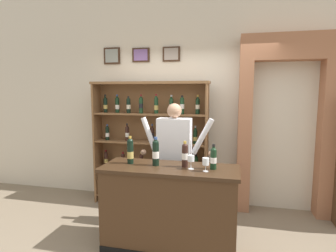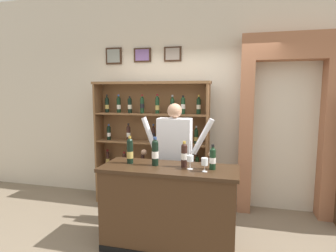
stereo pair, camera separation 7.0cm
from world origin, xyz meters
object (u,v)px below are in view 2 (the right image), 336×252
object	(u,v)px
tasting_bottle_rosso	(130,151)
tasting_bottle_vin_santo	(184,154)
tasting_bottle_bianco	(155,152)
wine_glass_center	(190,159)
wine_glass_right	(205,162)
tasting_counter	(169,208)
tasting_bottle_brunello	(213,158)
shopkeeper	(175,151)
wine_shelf	(152,141)

from	to	relation	value
tasting_bottle_rosso	tasting_bottle_vin_santo	bearing A→B (deg)	-0.23
tasting_bottle_bianco	wine_glass_center	distance (m)	0.43
tasting_bottle_vin_santo	wine_glass_right	size ratio (longest dim) A/B	1.98
tasting_counter	tasting_bottle_vin_santo	size ratio (longest dim) A/B	5.24
tasting_bottle_bianco	tasting_bottle_brunello	distance (m)	0.66
tasting_bottle_brunello	wine_glass_right	bearing A→B (deg)	-123.26
shopkeeper	tasting_bottle_brunello	distance (m)	0.76
shopkeeper	wine_glass_center	distance (m)	0.66
shopkeeper	tasting_bottle_vin_santo	distance (m)	0.56
tasting_bottle_vin_santo	wine_shelf	bearing A→B (deg)	123.19
tasting_counter	tasting_bottle_bianco	distance (m)	0.67
tasting_counter	tasting_bottle_vin_santo	xyz separation A→B (m)	(0.17, 0.04, 0.64)
wine_glass_center	tasting_counter	bearing A→B (deg)	172.24
tasting_counter	tasting_bottle_brunello	world-z (taller)	tasting_bottle_brunello
tasting_counter	tasting_bottle_rosso	distance (m)	0.81
tasting_bottle_vin_santo	tasting_bottle_brunello	distance (m)	0.32
tasting_bottle_brunello	wine_glass_right	size ratio (longest dim) A/B	1.88
tasting_bottle_rosso	tasting_bottle_brunello	size ratio (longest dim) A/B	1.17
tasting_bottle_brunello	wine_glass_right	distance (m)	0.14
shopkeeper	wine_glass_center	size ratio (longest dim) A/B	10.71
tasting_bottle_rosso	tasting_bottle_brunello	xyz separation A→B (m)	(0.98, -0.02, -0.02)
tasting_bottle_brunello	wine_glass_right	xyz separation A→B (m)	(-0.07, -0.11, -0.03)
tasting_bottle_rosso	tasting_bottle_brunello	world-z (taller)	tasting_bottle_rosso
wine_shelf	tasting_bottle_brunello	distance (m)	1.60
tasting_counter	shopkeeper	world-z (taller)	shopkeeper
tasting_counter	shopkeeper	xyz separation A→B (m)	(-0.06, 0.55, 0.55)
wine_glass_center	shopkeeper	bearing A→B (deg)	118.01
shopkeeper	wine_shelf	bearing A→B (deg)	129.12
wine_shelf	wine_glass_right	xyz separation A→B (m)	(1.01, -1.29, 0.05)
tasting_bottle_brunello	wine_glass_center	bearing A→B (deg)	-166.68
tasting_counter	tasting_bottle_bianco	world-z (taller)	tasting_bottle_bianco
tasting_bottle_rosso	wine_glass_center	bearing A→B (deg)	-5.86
wine_shelf	shopkeeper	size ratio (longest dim) A/B	1.18
wine_glass_right	tasting_bottle_bianco	bearing A→B (deg)	169.12
wine_shelf	tasting_bottle_vin_santo	xyz separation A→B (m)	(0.76, -1.16, 0.09)
wine_shelf	tasting_counter	distance (m)	1.45
tasting_bottle_brunello	shopkeeper	bearing A→B (deg)	136.32
tasting_counter	wine_glass_right	distance (m)	0.73
tasting_bottle_brunello	wine_glass_center	distance (m)	0.25
shopkeeper	tasting_bottle_rosso	world-z (taller)	shopkeeper
wine_shelf	wine_glass_center	bearing A→B (deg)	-55.75
wine_shelf	tasting_bottle_vin_santo	world-z (taller)	wine_shelf
wine_shelf	tasting_counter	xyz separation A→B (m)	(0.59, -1.20, -0.55)
tasting_counter	tasting_bottle_rosso	size ratio (longest dim) A/B	4.73
tasting_counter	wine_glass_center	world-z (taller)	wine_glass_center
tasting_bottle_brunello	tasting_counter	bearing A→B (deg)	-177.32
tasting_bottle_vin_santo	wine_glass_right	distance (m)	0.28
tasting_bottle_bianco	tasting_bottle_vin_santo	bearing A→B (deg)	2.57
shopkeeper	tasting_bottle_bianco	xyz separation A→B (m)	(-0.11, -0.52, 0.10)
wine_glass_right	wine_shelf	bearing A→B (deg)	128.00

